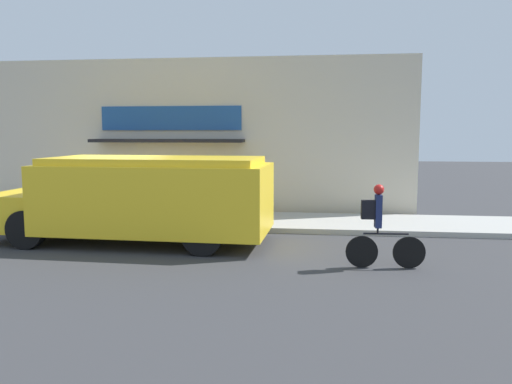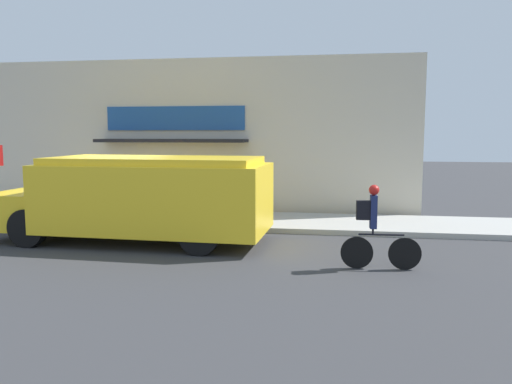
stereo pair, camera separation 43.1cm
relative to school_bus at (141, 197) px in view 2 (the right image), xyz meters
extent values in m
plane|color=#38383A|center=(-1.17, 1.44, -1.09)|extent=(70.00, 70.00, 0.00)
cube|color=#ADAAA3|center=(-1.17, 2.77, -1.02)|extent=(28.00, 2.66, 0.14)
cube|color=beige|center=(-1.17, 4.44, 1.38)|extent=(16.60, 0.18, 4.93)
cube|color=#1E4C93|center=(-0.56, 4.33, 1.97)|extent=(4.55, 0.05, 0.75)
cube|color=black|center=(-0.56, 3.91, 1.26)|extent=(4.78, 0.88, 0.10)
cube|color=yellow|center=(0.36, -0.01, 0.00)|extent=(5.32, 2.52, 1.56)
cube|color=yellow|center=(-2.92, 0.09, -0.35)|extent=(1.39, 2.20, 0.86)
cube|color=yellow|center=(0.36, -0.01, 0.86)|extent=(4.89, 2.32, 0.16)
cube|color=black|center=(-3.54, 0.11, -0.68)|extent=(0.19, 2.31, 0.24)
cube|color=red|center=(-1.03, 1.46, 0.08)|extent=(0.04, 0.44, 0.44)
cylinder|color=black|center=(-2.30, 1.09, -0.65)|extent=(0.88, 0.29, 0.87)
cylinder|color=black|center=(-2.36, -0.94, -0.65)|extent=(0.88, 0.29, 0.87)
cylinder|color=black|center=(1.77, 0.96, -0.65)|extent=(0.88, 0.29, 0.87)
cylinder|color=black|center=(1.71, -1.07, -0.65)|extent=(0.88, 0.29, 0.87)
cylinder|color=black|center=(5.86, -1.57, -0.78)|extent=(0.62, 0.07, 0.62)
cylinder|color=black|center=(4.97, -1.62, -0.78)|extent=(0.62, 0.07, 0.62)
cylinder|color=black|center=(5.41, -1.60, -0.42)|extent=(0.85, 0.08, 0.04)
cylinder|color=black|center=(5.26, -1.61, -0.36)|extent=(0.04, 0.04, 0.12)
cube|color=navy|center=(5.26, -1.61, 0.02)|extent=(0.13, 0.21, 0.63)
sphere|color=red|center=(5.26, -1.61, 0.43)|extent=(0.20, 0.20, 0.20)
cube|color=black|center=(5.07, -1.62, 0.05)|extent=(0.27, 0.15, 0.36)
camera|label=1|loc=(4.09, -11.20, 1.49)|focal=35.00mm
camera|label=2|loc=(4.52, -11.14, 1.49)|focal=35.00mm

